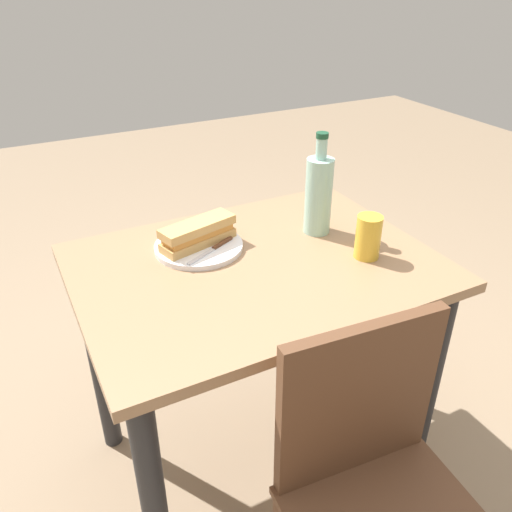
{
  "coord_description": "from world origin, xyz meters",
  "views": [
    {
      "loc": [
        0.55,
        1.08,
        1.49
      ],
      "look_at": [
        0.0,
        0.0,
        0.8
      ],
      "focal_mm": 36.6,
      "sensor_mm": 36.0,
      "label": 1
    }
  ],
  "objects_px": {
    "dining_table": "(256,308)",
    "knife_near": "(213,249)",
    "water_bottle": "(319,194)",
    "baguette_sandwich_near": "(198,233)",
    "plate_near": "(199,246)",
    "chair_far": "(376,490)",
    "beer_glass": "(368,237)"
  },
  "relations": [
    {
      "from": "knife_near",
      "to": "beer_glass",
      "type": "bearing_deg",
      "value": 151.27
    },
    {
      "from": "knife_near",
      "to": "water_bottle",
      "type": "relative_size",
      "value": 0.55
    },
    {
      "from": "chair_far",
      "to": "baguette_sandwich_near",
      "type": "xyz_separation_m",
      "value": [
        0.12,
        -0.69,
        0.33
      ]
    },
    {
      "from": "water_bottle",
      "to": "beer_glass",
      "type": "distance_m",
      "value": 0.2
    },
    {
      "from": "knife_near",
      "to": "beer_glass",
      "type": "relative_size",
      "value": 1.37
    },
    {
      "from": "dining_table",
      "to": "baguette_sandwich_near",
      "type": "relative_size",
      "value": 4.15
    },
    {
      "from": "dining_table",
      "to": "beer_glass",
      "type": "relative_size",
      "value": 7.88
    },
    {
      "from": "knife_near",
      "to": "dining_table",
      "type": "bearing_deg",
      "value": 132.28
    },
    {
      "from": "baguette_sandwich_near",
      "to": "dining_table",
      "type": "bearing_deg",
      "value": 127.49
    },
    {
      "from": "baguette_sandwich_near",
      "to": "water_bottle",
      "type": "relative_size",
      "value": 0.76
    },
    {
      "from": "plate_near",
      "to": "baguette_sandwich_near",
      "type": "relative_size",
      "value": 1.08
    },
    {
      "from": "water_bottle",
      "to": "plate_near",
      "type": "bearing_deg",
      "value": -9.61
    },
    {
      "from": "dining_table",
      "to": "water_bottle",
      "type": "xyz_separation_m",
      "value": [
        -0.25,
        -0.08,
        0.27
      ]
    },
    {
      "from": "plate_near",
      "to": "knife_near",
      "type": "bearing_deg",
      "value": 116.51
    },
    {
      "from": "knife_near",
      "to": "beer_glass",
      "type": "height_order",
      "value": "beer_glass"
    },
    {
      "from": "baguette_sandwich_near",
      "to": "knife_near",
      "type": "relative_size",
      "value": 1.39
    },
    {
      "from": "beer_glass",
      "to": "baguette_sandwich_near",
      "type": "bearing_deg",
      "value": -32.58
    },
    {
      "from": "baguette_sandwich_near",
      "to": "knife_near",
      "type": "bearing_deg",
      "value": 116.51
    },
    {
      "from": "dining_table",
      "to": "baguette_sandwich_near",
      "type": "bearing_deg",
      "value": -52.51
    },
    {
      "from": "baguette_sandwich_near",
      "to": "water_bottle",
      "type": "bearing_deg",
      "value": 170.39
    },
    {
      "from": "chair_far",
      "to": "baguette_sandwich_near",
      "type": "bearing_deg",
      "value": -80.59
    },
    {
      "from": "water_bottle",
      "to": "beer_glass",
      "type": "height_order",
      "value": "water_bottle"
    },
    {
      "from": "chair_far",
      "to": "baguette_sandwich_near",
      "type": "relative_size",
      "value": 3.78
    },
    {
      "from": "baguette_sandwich_near",
      "to": "knife_near",
      "type": "height_order",
      "value": "baguette_sandwich_near"
    },
    {
      "from": "dining_table",
      "to": "knife_near",
      "type": "distance_m",
      "value": 0.21
    },
    {
      "from": "dining_table",
      "to": "knife_near",
      "type": "relative_size",
      "value": 5.75
    },
    {
      "from": "dining_table",
      "to": "beer_glass",
      "type": "bearing_deg",
      "value": 158.96
    },
    {
      "from": "dining_table",
      "to": "chair_far",
      "type": "xyz_separation_m",
      "value": [
        -0.01,
        0.55,
        -0.13
      ]
    },
    {
      "from": "baguette_sandwich_near",
      "to": "chair_far",
      "type": "bearing_deg",
      "value": 99.41
    },
    {
      "from": "chair_far",
      "to": "beer_glass",
      "type": "xyz_separation_m",
      "value": [
        -0.28,
        -0.44,
        0.34
      ]
    },
    {
      "from": "dining_table",
      "to": "plate_near",
      "type": "relative_size",
      "value": 3.84
    },
    {
      "from": "water_bottle",
      "to": "baguette_sandwich_near",
      "type": "bearing_deg",
      "value": -9.61
    }
  ]
}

